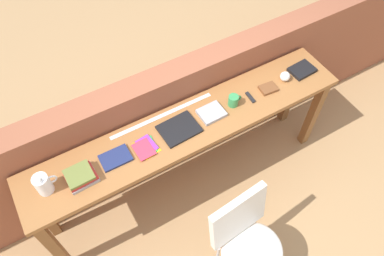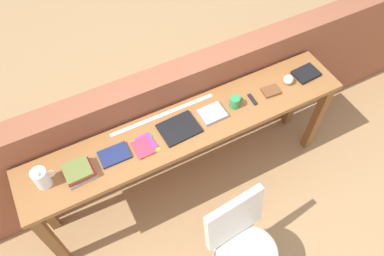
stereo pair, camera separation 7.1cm
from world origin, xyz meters
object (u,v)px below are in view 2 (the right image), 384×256
Objects in this scene: pitcher_white at (42,178)px; sports_ball_small at (288,80)px; leather_journal_brown at (271,91)px; magazine_cycling at (114,155)px; pamphlet_pile_colourful at (145,145)px; mug at (235,102)px; book_repair_rightmost at (306,74)px; book_open_centre at (179,128)px; book_stack_leftmost at (79,172)px; chair_white_moulded at (243,242)px; multitool_folded at (252,99)px.

pitcher_white is 1.92m from sports_ball_small.
leather_journal_brown is (1.75, -0.02, -0.07)m from pitcher_white.
magazine_cycling is 0.22m from pamphlet_pile_colourful.
pamphlet_pile_colourful is 1.68× the size of mug.
mug is 0.49m from sports_ball_small.
book_repair_rightmost is (1.41, 0.03, 0.01)m from pamphlet_pile_colourful.
book_open_centre is at bearing 177.23° from book_repair_rightmost.
sports_ball_small is at bearing 0.66° from mug.
pitcher_white reaches higher than book_stack_leftmost.
book_open_centre is 2.50× the size of mug.
mug is at bearing 1.52° from pamphlet_pile_colourful.
book_open_centre is (0.49, -0.00, -0.00)m from magazine_cycling.
book_stack_leftmost is 1.80× the size of mug.
chair_white_moulded is 1.20m from book_stack_leftmost.
sports_ball_small is (0.49, 0.01, -0.01)m from mug.
multitool_folded is 0.85× the size of leather_journal_brown.
mug reaches higher than pamphlet_pile_colourful.
pitcher_white is 0.93× the size of book_stack_leftmost.
book_repair_rightmost is at bearing 1.24° from pamphlet_pile_colourful.
chair_white_moulded is 1.41m from book_repair_rightmost.
chair_white_moulded is at bearing -38.94° from pitcher_white.
leather_journal_brown is (0.72, 0.81, 0.37)m from chair_white_moulded.
book_repair_rightmost reaches higher than magazine_cycling.
mug is at bearing 174.62° from multitool_folded.
book_open_centre is (-0.07, 0.82, 0.36)m from chair_white_moulded.
sports_ball_small is at bearing 1.17° from book_stack_leftmost.
leather_journal_brown is at bearing -179.61° from book_repair_rightmost.
book_open_centre reaches higher than pamphlet_pile_colourful.
magazine_cycling is 1.57× the size of leather_journal_brown.
mug reaches higher than book_repair_rightmost.
book_stack_leftmost is 1.21m from mug.
leather_journal_brown reaches higher than magazine_cycling.
pamphlet_pile_colourful is 2.36× the size of sports_ball_small.
book_open_centre is 0.78m from leather_journal_brown.
leather_journal_brown is at bearing 0.39° from pamphlet_pile_colourful.
sports_ball_small is 0.19m from book_repair_rightmost.
sports_ball_small reaches higher than chair_white_moulded.
sports_ball_small reaches higher than magazine_cycling.
pamphlet_pile_colourful is 1.68× the size of multitool_folded.
multitool_folded is 1.40× the size of sports_ball_small.
book_repair_rightmost is (1.88, 0.04, -0.02)m from book_stack_leftmost.
mug is 0.56× the size of book_repair_rightmost.
book_open_centre is at bearing 178.77° from multitool_folded.
pitcher_white is (-1.03, 0.83, 0.43)m from chair_white_moulded.
book_repair_rightmost is at bearing 9.30° from leather_journal_brown.
book_stack_leftmost is at bearing -179.37° from multitool_folded.
multitool_folded is at bearing -0.40° from magazine_cycling.
pitcher_white is at bearing 179.61° from mug.
pitcher_white is 0.69m from pamphlet_pile_colourful.
mug is (1.43, -0.01, -0.03)m from pitcher_white.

